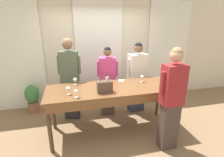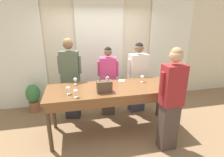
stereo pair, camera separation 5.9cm
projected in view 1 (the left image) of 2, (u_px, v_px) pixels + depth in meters
name	position (u px, v px, depth m)	size (l,w,h in m)	color
ground_plane	(113.00, 130.00, 3.65)	(18.00, 18.00, 0.00)	#846647
wall_back	(99.00, 51.00, 4.65)	(12.00, 0.06, 2.80)	beige
curtain_panel_left	(16.00, 57.00, 4.16)	(1.23, 0.03, 2.69)	white
curtain_panel_center	(99.00, 53.00, 4.61)	(1.23, 0.03, 2.69)	white
curtain_panel_right	(168.00, 50.00, 5.06)	(1.23, 0.03, 2.69)	white
tasting_bar	(113.00, 92.00, 3.35)	(2.51, 0.88, 0.96)	brown
wine_bottle	(163.00, 78.00, 3.51)	(0.08, 0.08, 0.31)	black
handbag	(105.00, 86.00, 3.09)	(0.27, 0.14, 0.30)	brown
wine_glass_front_left	(68.00, 89.00, 2.99)	(0.08, 0.08, 0.14)	white
wine_glass_front_mid	(142.00, 77.00, 3.61)	(0.08, 0.08, 0.14)	white
wine_glass_front_right	(107.00, 78.00, 3.54)	(0.08, 0.08, 0.14)	white
wine_glass_center_left	(75.00, 80.00, 3.45)	(0.08, 0.08, 0.14)	white
wine_glass_center_mid	(171.00, 82.00, 3.31)	(0.08, 0.08, 0.14)	white
wine_glass_center_right	(76.00, 92.00, 2.87)	(0.08, 0.08, 0.14)	white
napkin	(121.00, 80.00, 3.72)	(0.16, 0.16, 0.00)	white
pen	(100.00, 84.00, 3.50)	(0.08, 0.12, 0.01)	#193399
guest_olive_jacket	(70.00, 79.00, 3.82)	(0.50, 0.29, 1.84)	#28282D
guest_pink_top	(108.00, 81.00, 4.05)	(0.48, 0.32, 1.63)	#473833
guest_cream_sweater	(137.00, 77.00, 4.20)	(0.54, 0.30, 1.71)	#383D51
host_pouring	(171.00, 99.00, 2.89)	(0.46, 0.25, 1.80)	#473833
potted_plant	(32.00, 98.00, 4.25)	(0.33, 0.33, 0.71)	#935B3D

